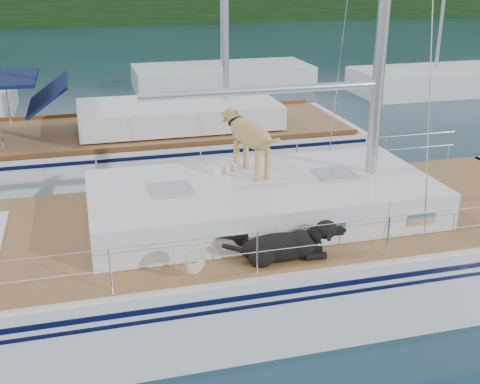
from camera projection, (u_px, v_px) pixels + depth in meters
name	position (u px, v px, depth m)	size (l,w,h in m)	color
ground	(213.00, 293.00, 9.58)	(120.00, 120.00, 0.00)	black
shore_bank	(94.00, 16.00, 51.00)	(92.00, 1.00, 1.20)	#595147
main_sailboat	(218.00, 254.00, 9.36)	(12.00, 3.80, 14.01)	silver
neighbor_sailboat	(136.00, 149.00, 14.75)	(11.00, 3.50, 13.30)	silver
bg_boat_center	(222.00, 78.00, 24.81)	(7.20, 3.00, 11.65)	silver
bg_boat_east	(434.00, 81.00, 24.04)	(6.40, 3.00, 11.65)	silver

